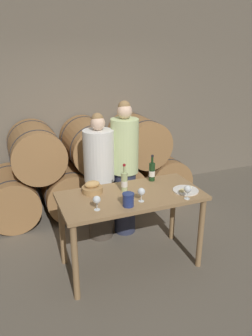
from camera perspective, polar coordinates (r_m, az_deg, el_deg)
ground_plane at (r=3.96m, az=0.83°, el=-16.34°), size 10.00×10.00×0.00m
stone_wall_back at (r=5.34m, az=-8.41°, el=11.90°), size 10.00×0.12×3.20m
barrel_stack at (r=5.01m, az=-6.20°, el=0.02°), size 3.08×0.96×1.37m
tasting_table at (r=3.56m, az=0.89°, el=-6.43°), size 1.54×0.74×0.89m
person_left at (r=4.10m, az=-4.65°, el=-1.77°), size 0.38×0.38×1.64m
person_right at (r=4.18m, az=-0.24°, el=-0.18°), size 0.35×0.35×1.77m
wine_bottle_red at (r=3.83m, az=4.54°, el=-0.64°), size 0.07×0.07×0.31m
wine_bottle_white at (r=3.54m, az=-0.30°, el=-2.40°), size 0.07×0.07×0.31m
blue_crock at (r=3.23m, az=0.40°, el=-5.46°), size 0.12×0.12×0.13m
bread_basket at (r=3.55m, az=-5.90°, el=-3.48°), size 0.23×0.23×0.13m
cheese_plate at (r=3.64m, az=10.35°, el=-3.83°), size 0.28×0.28×0.04m
wine_glass_far_left at (r=3.15m, az=-5.12°, el=-5.58°), size 0.08×0.08×0.15m
wine_glass_left at (r=3.31m, az=2.70°, el=-4.18°), size 0.08×0.08×0.15m
wine_glass_center at (r=3.42m, az=10.67°, el=-3.70°), size 0.08×0.08×0.15m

